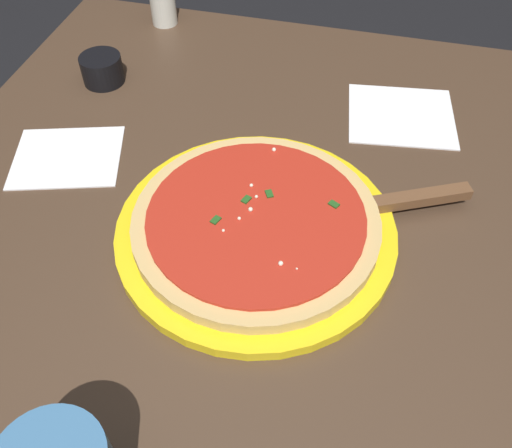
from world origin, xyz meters
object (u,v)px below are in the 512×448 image
serving_plate (256,231)px  cup_small_sauce (102,69)px  parmesan_shaker (163,2)px  pizza (256,222)px  napkin_folded_right (401,116)px  pizza_server (387,204)px  napkin_loose_left (67,157)px

serving_plate → cup_small_sauce: 0.39m
parmesan_shaker → pizza: bearing=122.2°
pizza → cup_small_sauce: bearing=-39.0°
cup_small_sauce → napkin_folded_right: cup_small_sauce is taller
pizza_server → cup_small_sauce: cup_small_sauce is taller
serving_plate → parmesan_shaker: bearing=-57.8°
pizza_server → parmesan_shaker: parmesan_shaker is taller
serving_plate → napkin_loose_left: bearing=-14.2°
pizza → napkin_folded_right: pizza is taller
serving_plate → napkin_folded_right: bearing=-118.7°
pizza_server → napkin_folded_right: size_ratio=1.44×
pizza_server → cup_small_sauce: (0.45, -0.18, 0.00)m
serving_plate → pizza: pizza is taller
parmesan_shaker → cup_small_sauce: bearing=81.3°
serving_plate → parmesan_shaker: parmesan_shaker is taller
napkin_folded_right → cup_small_sauce: bearing=3.0°
pizza → napkin_loose_left: size_ratio=2.02×
pizza_server → parmesan_shaker: 0.56m
serving_plate → pizza: bearing=-105.7°
pizza_server → napkin_folded_right: pizza_server is taller
serving_plate → napkin_folded_right: 0.31m
pizza → napkin_folded_right: (-0.15, -0.27, -0.02)m
napkin_loose_left → parmesan_shaker: size_ratio=1.91×
serving_plate → cup_small_sauce: bearing=-39.0°
cup_small_sauce → napkin_loose_left: size_ratio=0.44×
napkin_folded_right → napkin_loose_left: size_ratio=1.06×
serving_plate → napkin_folded_right: serving_plate is taller
pizza → cup_small_sauce: (0.31, -0.25, -0.00)m
pizza_server → napkin_loose_left: (0.42, -0.00, -0.02)m
cup_small_sauce → pizza: bearing=141.0°
cup_small_sauce → napkin_folded_right: bearing=-177.0°
pizza_server → napkin_folded_right: bearing=-91.4°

